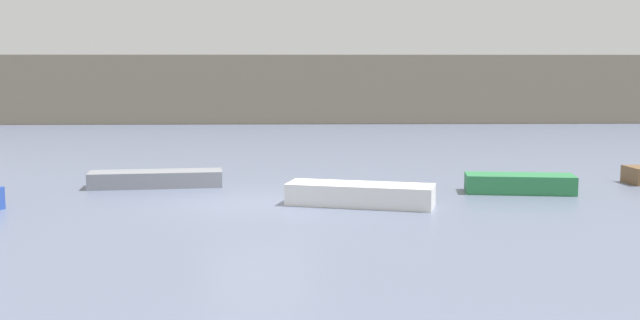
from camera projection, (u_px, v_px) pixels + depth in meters
The scene contains 5 objects.
ground_plane at pixel (259, 203), 18.75m from camera, with size 120.00×120.00×0.00m, color slate.
embankment_wall at pixel (282, 89), 43.08m from camera, with size 80.00×1.20×3.77m, color gray.
rowboat_grey at pixel (156, 179), 21.17m from camera, with size 3.54×0.93×0.43m, color gray.
rowboat_white at pixel (360, 195), 18.40m from camera, with size 3.43×1.03×0.51m, color white.
rowboat_green at pixel (520, 184), 20.19m from camera, with size 2.75×0.94×0.48m, color #2D7F47.
Camera 1 is at (0.97, -18.51, 3.33)m, focal length 44.01 mm.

